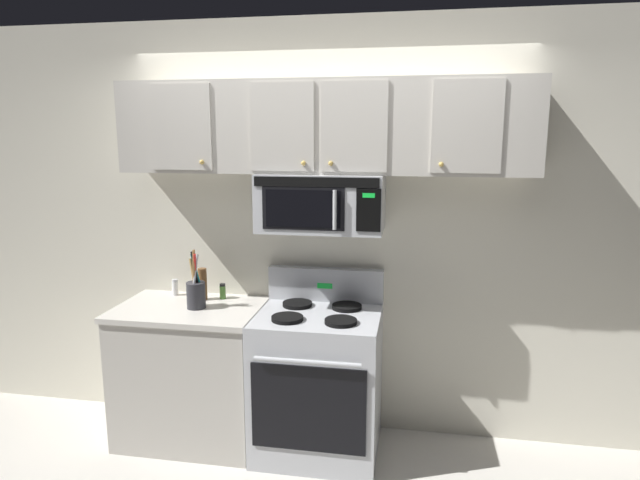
{
  "coord_description": "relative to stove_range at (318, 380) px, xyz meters",
  "views": [
    {
      "loc": [
        0.57,
        -2.74,
        1.99
      ],
      "look_at": [
        0.0,
        0.49,
        1.35
      ],
      "focal_mm": 30.8,
      "sensor_mm": 36.0,
      "label": 1
    }
  ],
  "objects": [
    {
      "name": "pepper_mill",
      "position": [
        -0.81,
        0.16,
        0.54
      ],
      "size": [
        0.06,
        0.06,
        0.21
      ],
      "primitive_type": "cylinder",
      "color": "brown",
      "rests_on": "counter_segment"
    },
    {
      "name": "counter_segment",
      "position": [
        -0.84,
        0.01,
        -0.02
      ],
      "size": [
        0.93,
        0.65,
        0.9
      ],
      "color": "#BCB7AD",
      "rests_on": "ground_plane"
    },
    {
      "name": "stove_range",
      "position": [
        0.0,
        0.0,
        0.0
      ],
      "size": [
        0.76,
        0.69,
        1.12
      ],
      "color": "#B7BABF",
      "rests_on": "ground_plane"
    },
    {
      "name": "salt_shaker",
      "position": [
        -1.03,
        0.22,
        0.49
      ],
      "size": [
        0.04,
        0.04,
        0.11
      ],
      "color": "white",
      "rests_on": "counter_segment"
    },
    {
      "name": "spice_jar",
      "position": [
        -0.69,
        0.2,
        0.48
      ],
      "size": [
        0.04,
        0.04,
        0.1
      ],
      "color": "#4C7F33",
      "rests_on": "counter_segment"
    },
    {
      "name": "upper_cabinets",
      "position": [
        -0.0,
        0.15,
        1.56
      ],
      "size": [
        2.5,
        0.36,
        0.55
      ],
      "color": "#BCB7AD"
    },
    {
      "name": "back_wall",
      "position": [
        0.0,
        0.37,
        0.88
      ],
      "size": [
        5.2,
        0.1,
        2.7
      ],
      "primitive_type": "cube",
      "color": "silver",
      "rests_on": "ground_plane"
    },
    {
      "name": "utensil_crock_charcoal",
      "position": [
        -0.78,
        -0.02,
        0.54
      ],
      "size": [
        0.12,
        0.12,
        0.38
      ],
      "color": "#2D2D33",
      "rests_on": "counter_segment"
    },
    {
      "name": "over_range_microwave",
      "position": [
        -0.0,
        0.12,
        1.11
      ],
      "size": [
        0.76,
        0.43,
        0.35
      ],
      "color": "#B7BABF"
    }
  ]
}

